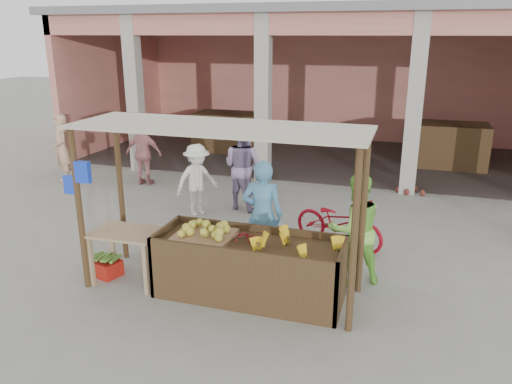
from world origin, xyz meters
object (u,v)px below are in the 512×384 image
(side_table, at_px, (127,240))
(red_crate, at_px, (105,267))
(vendor_blue, at_px, (262,212))
(vendor_green, at_px, (355,226))
(motorcycle, at_px, (339,221))
(fruit_stall, at_px, (249,270))

(side_table, distance_m, red_crate, 0.72)
(red_crate, height_order, vendor_blue, vendor_blue)
(vendor_blue, bearing_deg, side_table, 22.64)
(red_crate, height_order, vendor_green, vendor_green)
(red_crate, distance_m, motorcycle, 3.91)
(red_crate, bearing_deg, side_table, 9.22)
(fruit_stall, bearing_deg, vendor_green, 33.71)
(vendor_green, bearing_deg, side_table, -10.87)
(side_table, distance_m, vendor_green, 3.33)
(vendor_green, bearing_deg, motorcycle, -100.53)
(red_crate, height_order, motorcycle, motorcycle)
(vendor_blue, distance_m, motorcycle, 1.63)
(red_crate, xyz_separation_m, motorcycle, (3.24, 2.16, 0.33))
(fruit_stall, relative_size, red_crate, 5.56)
(red_crate, bearing_deg, motorcycle, 50.93)
(side_table, bearing_deg, fruit_stall, 1.74)
(vendor_blue, height_order, motorcycle, vendor_blue)
(red_crate, relative_size, motorcycle, 0.27)
(side_table, bearing_deg, red_crate, 170.11)
(vendor_blue, bearing_deg, motorcycle, -139.18)
(side_table, height_order, vendor_blue, vendor_blue)
(vendor_green, bearing_deg, red_crate, -13.96)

